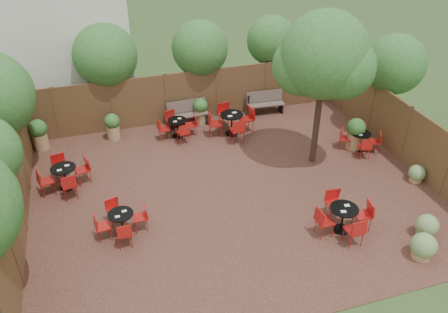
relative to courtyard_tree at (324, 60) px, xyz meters
name	(u,v)px	position (x,y,z in m)	size (l,w,h in m)	color
ground	(233,191)	(-3.11, -0.83, -3.60)	(80.00, 80.00, 0.00)	#354F23
courtyard_paving	(233,191)	(-3.11, -0.83, -3.59)	(12.00, 10.00, 0.02)	#351C15
fence_back	(192,96)	(-3.11, 4.17, -2.60)	(12.00, 0.08, 2.00)	#4D2F1C
fence_left	(17,202)	(-9.11, -0.83, -2.60)	(0.08, 10.00, 2.00)	#4D2F1C
fence_right	(406,135)	(2.89, -0.83, -2.60)	(0.08, 10.00, 2.00)	#4D2F1C
neighbour_building	(54,6)	(-7.61, 7.17, 0.40)	(5.00, 4.00, 8.00)	silver
overhang_foliage	(116,93)	(-6.08, 1.43, -0.88)	(15.72, 10.72, 2.73)	#28611F
courtyard_tree	(324,60)	(0.00, 0.00, 0.00)	(2.81, 2.71, 5.07)	black
park_bench_left	(188,113)	(-3.41, 3.80, -3.09)	(1.57, 0.60, 0.95)	brown
park_bench_right	(265,102)	(-0.22, 3.80, -3.11)	(1.50, 0.58, 0.91)	brown
bistro_tables	(218,160)	(-3.23, 0.34, -3.15)	(11.34, 7.86, 0.95)	black
planters	(184,126)	(-3.82, 2.60, -2.99)	(11.13, 4.06, 1.16)	#A27E51
low_shrubs	(423,221)	(1.26, -4.07, -3.26)	(2.56, 3.47, 0.71)	#A27E51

